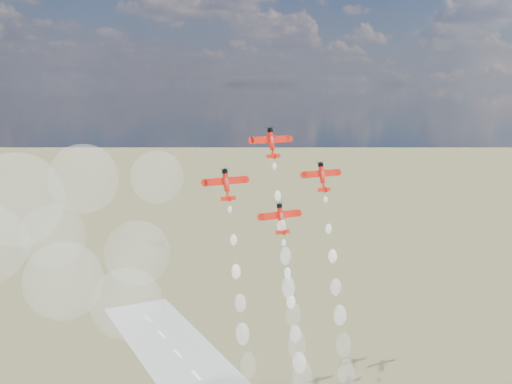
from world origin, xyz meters
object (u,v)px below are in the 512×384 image
(plane_right, at_px, (322,176))
(plane_slot, at_px, (281,218))
(plane_lead, at_px, (272,142))
(plane_left, at_px, (226,184))

(plane_right, bearing_deg, plane_slot, -169.49)
(plane_lead, xyz_separation_m, plane_left, (-14.54, -2.70, -9.81))
(plane_lead, relative_size, plane_slot, 1.00)
(plane_lead, relative_size, plane_right, 1.00)
(plane_lead, bearing_deg, plane_right, -10.51)
(plane_left, height_order, plane_slot, plane_left)
(plane_left, relative_size, plane_right, 1.00)
(plane_right, height_order, plane_slot, plane_right)
(plane_right, bearing_deg, plane_left, 180.00)
(plane_lead, relative_size, plane_left, 1.00)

